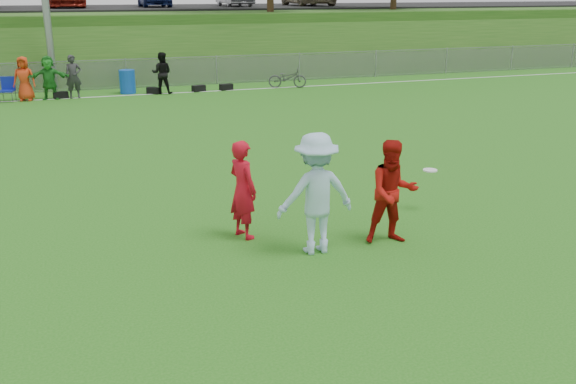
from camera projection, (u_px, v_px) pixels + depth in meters
name	position (u px, v px, depth m)	size (l,w,h in m)	color
ground	(254.00, 269.00, 9.98)	(120.00, 120.00, 0.00)	#1F6515
sideline_far	(132.00, 95.00, 26.20)	(60.00, 0.10, 0.01)	white
fence	(126.00, 73.00, 27.81)	(58.00, 0.06, 1.30)	gray
berm	(107.00, 36.00, 37.47)	(120.00, 18.00, 3.00)	#245417
parking_lot	(102.00, 8.00, 38.80)	(120.00, 12.00, 0.10)	black
spectator_row	(59.00, 77.00, 25.10)	(8.33, 0.87, 1.69)	#AA110B
gear_bags	(162.00, 90.00, 26.63)	(7.32, 0.57, 0.26)	black
player_red_left	(243.00, 189.00, 11.02)	(0.63, 0.41, 1.73)	red
player_red_center	(393.00, 192.00, 10.77)	(0.87, 0.68, 1.79)	#A3100B
player_blue	(316.00, 194.00, 10.35)	(1.29, 0.74, 2.00)	#A5CEE5
frisbee	(430.00, 170.00, 12.42)	(0.28, 0.28, 0.03)	white
recycling_bin	(127.00, 82.00, 26.54)	(0.64, 0.64, 0.97)	#1045B1
camp_chair	(8.00, 94.00, 24.64)	(0.62, 0.63, 0.94)	#0D1B92
bicycle	(287.00, 78.00, 28.05)	(0.57, 1.65, 0.87)	#323235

